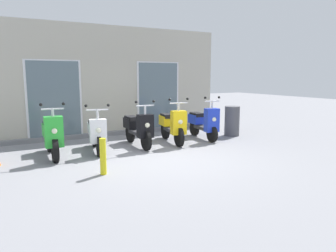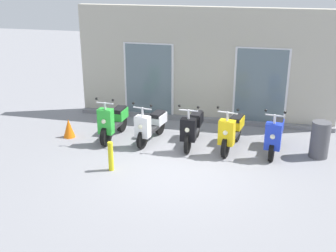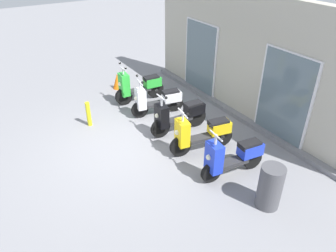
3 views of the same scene
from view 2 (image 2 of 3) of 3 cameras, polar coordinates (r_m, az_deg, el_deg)
The scene contains 10 objects.
ground_plane at distance 10.16m, azimuth 1.51°, elevation -5.56°, with size 40.00×40.00×0.00m, color gray.
storefront_facade at distance 12.93m, azimuth 4.82°, elevation 7.74°, with size 7.69×0.50×3.36m.
scooter_green at distance 11.75m, azimuth -7.25°, elevation 0.59°, with size 0.52×1.62×1.29m.
scooter_white at distance 11.49m, azimuth -2.25°, elevation 0.16°, with size 0.65×1.57×1.22m.
scooter_black at distance 11.25m, azimuth 3.26°, elevation -0.17°, with size 0.54×1.66×1.26m.
scooter_yellow at distance 11.10m, azimuth 8.42°, elevation -0.68°, with size 0.64×1.64×1.28m.
scooter_blue at distance 11.09m, azimuth 13.95°, elevation -1.14°, with size 0.54×1.54×1.28m.
traffic_cone at distance 12.15m, azimuth -12.97°, elevation -0.28°, with size 0.32×0.32×0.52m, color orange.
trash_bin at distance 11.19m, azimuth 19.44°, elevation -1.71°, with size 0.46×0.46×0.91m, color #4C4C51.
curb_bollard at distance 10.00m, azimuth -7.58°, elevation -3.99°, with size 0.12×0.12×0.70m, color yellow.
Camera 2 is at (1.83, -8.94, 4.48)m, focal length 46.12 mm.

